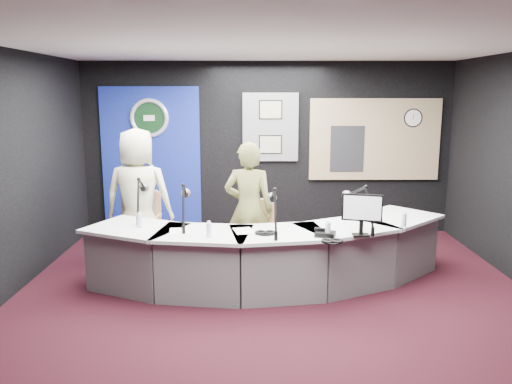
{
  "coord_description": "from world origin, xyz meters",
  "views": [
    {
      "loc": [
        -0.24,
        -5.38,
        2.3
      ],
      "look_at": [
        -0.2,
        0.8,
        1.1
      ],
      "focal_mm": 36.0,
      "sensor_mm": 36.0,
      "label": 1
    }
  ],
  "objects_px": {
    "armchair_left": "(140,226)",
    "person_man": "(138,197)",
    "armchair_right": "(249,235)",
    "broadcast_desk": "(269,255)",
    "person_woman": "(249,210)"
  },
  "relations": [
    {
      "from": "armchair_left",
      "to": "person_man",
      "type": "xyz_separation_m",
      "value": [
        0.0,
        0.0,
        0.4
      ]
    },
    {
      "from": "armchair_right",
      "to": "person_man",
      "type": "bearing_deg",
      "value": -169.22
    },
    {
      "from": "armchair_left",
      "to": "armchair_right",
      "type": "height_order",
      "value": "armchair_right"
    },
    {
      "from": "broadcast_desk",
      "to": "armchair_left",
      "type": "bearing_deg",
      "value": 154.72
    },
    {
      "from": "armchair_right",
      "to": "person_man",
      "type": "height_order",
      "value": "person_man"
    },
    {
      "from": "person_woman",
      "to": "armchair_left",
      "type": "bearing_deg",
      "value": -7.7
    },
    {
      "from": "armchair_left",
      "to": "person_man",
      "type": "relative_size",
      "value": 0.56
    },
    {
      "from": "broadcast_desk",
      "to": "person_woman",
      "type": "distance_m",
      "value": 0.65
    },
    {
      "from": "broadcast_desk",
      "to": "person_woman",
      "type": "bearing_deg",
      "value": 123.65
    },
    {
      "from": "broadcast_desk",
      "to": "armchair_right",
      "type": "distance_m",
      "value": 0.46
    },
    {
      "from": "person_man",
      "to": "broadcast_desk",
      "type": "bearing_deg",
      "value": 157.01
    },
    {
      "from": "armchair_right",
      "to": "person_woman",
      "type": "xyz_separation_m",
      "value": [
        0.0,
        -0.0,
        0.33
      ]
    },
    {
      "from": "broadcast_desk",
      "to": "armchair_right",
      "type": "bearing_deg",
      "value": 123.65
    },
    {
      "from": "broadcast_desk",
      "to": "armchair_right",
      "type": "height_order",
      "value": "armchair_right"
    },
    {
      "from": "armchair_right",
      "to": "person_man",
      "type": "xyz_separation_m",
      "value": [
        -1.49,
        0.45,
        0.4
      ]
    }
  ]
}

